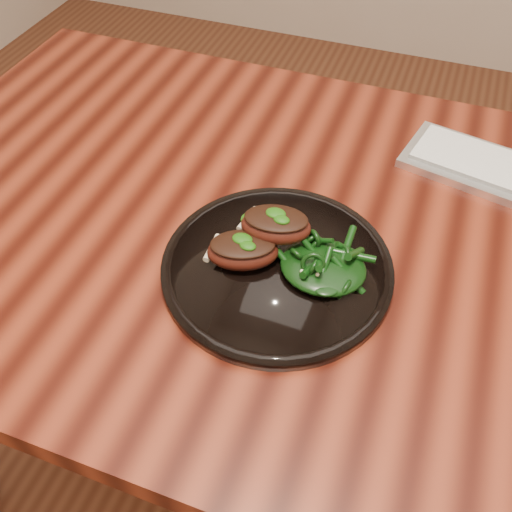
{
  "coord_description": "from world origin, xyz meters",
  "views": [
    {
      "loc": [
        -0.01,
        -0.56,
        1.31
      ],
      "look_at": [
        -0.18,
        -0.1,
        0.78
      ],
      "focal_mm": 40.0,
      "sensor_mm": 36.0,
      "label": 1
    }
  ],
  "objects_px": {
    "greens_heap": "(324,263)",
    "desk": "(396,292)",
    "lamb_chop_front": "(242,250)",
    "plate": "(277,267)"
  },
  "relations": [
    {
      "from": "lamb_chop_front",
      "to": "greens_heap",
      "type": "height_order",
      "value": "same"
    },
    {
      "from": "plate",
      "to": "lamb_chop_front",
      "type": "xyz_separation_m",
      "value": [
        -0.04,
        -0.01,
        0.03
      ]
    },
    {
      "from": "plate",
      "to": "greens_heap",
      "type": "bearing_deg",
      "value": 5.19
    },
    {
      "from": "plate",
      "to": "lamb_chop_front",
      "type": "distance_m",
      "value": 0.05
    },
    {
      "from": "plate",
      "to": "lamb_chop_front",
      "type": "bearing_deg",
      "value": -166.13
    },
    {
      "from": "plate",
      "to": "greens_heap",
      "type": "height_order",
      "value": "greens_heap"
    },
    {
      "from": "greens_heap",
      "to": "desk",
      "type": "bearing_deg",
      "value": 42.11
    },
    {
      "from": "greens_heap",
      "to": "plate",
      "type": "bearing_deg",
      "value": -174.81
    },
    {
      "from": "desk",
      "to": "greens_heap",
      "type": "distance_m",
      "value": 0.18
    },
    {
      "from": "desk",
      "to": "greens_heap",
      "type": "height_order",
      "value": "greens_heap"
    }
  ]
}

